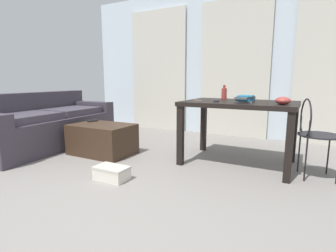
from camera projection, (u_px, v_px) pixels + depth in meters
ground_plane at (184, 168)px, 3.02m from camera, size 8.39×8.39×0.00m
wall_back at (236, 62)px, 4.65m from camera, size 6.07×0.10×2.65m
curtains at (234, 70)px, 4.60m from camera, size 4.32×0.03×2.38m
couch at (46, 126)px, 3.99m from camera, size 1.05×2.14×0.82m
coffee_table at (102, 139)px, 3.59m from camera, size 0.83×0.57×0.41m
craft_table at (239, 110)px, 3.10m from camera, size 1.28×0.87×0.76m
wire_chair at (313, 129)px, 2.67m from camera, size 0.41×0.44×0.82m
bottle_near at (224, 93)px, 3.48m from camera, size 0.07×0.07×0.19m
bowl at (283, 101)px, 2.67m from camera, size 0.15×0.15×0.08m
book_stack at (246, 99)px, 2.95m from camera, size 0.19×0.30×0.08m
tv_remote_on_table at (216, 101)px, 3.04m from camera, size 0.09×0.18×0.02m
scissors at (197, 100)px, 3.25m from camera, size 0.10×0.05×0.00m
tv_remote_primary at (93, 121)px, 3.79m from camera, size 0.09×0.16×0.03m
shoebox at (112, 173)px, 2.67m from camera, size 0.35×0.21×0.14m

